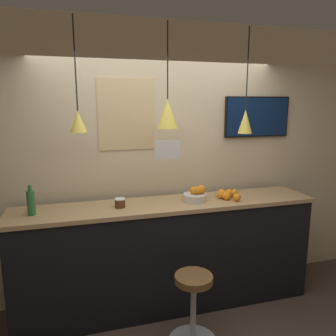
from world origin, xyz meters
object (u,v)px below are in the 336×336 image
juice_bottle (31,202)px  mounted_tv (257,117)px  spread_jar (120,203)px  bar_stool (193,302)px  fruit_bowl (195,195)px

juice_bottle → mounted_tv: bearing=8.2°
juice_bottle → spread_jar: bearing=0.0°
mounted_tv → spread_jar: bearing=-167.9°
spread_jar → mounted_tv: 1.82m
spread_jar → mounted_tv: bearing=12.1°
bar_stool → spread_jar: bearing=132.1°
fruit_bowl → juice_bottle: bearing=180.0°
bar_stool → juice_bottle: size_ratio=2.39×
mounted_tv → juice_bottle: bearing=-171.8°
spread_jar → mounted_tv: mounted_tv is taller
spread_jar → juice_bottle: bearing=180.0°
bar_stool → spread_jar: spread_jar is taller
bar_stool → spread_jar: 1.10m
juice_bottle → mounted_tv: mounted_tv is taller
fruit_bowl → juice_bottle: size_ratio=0.87×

